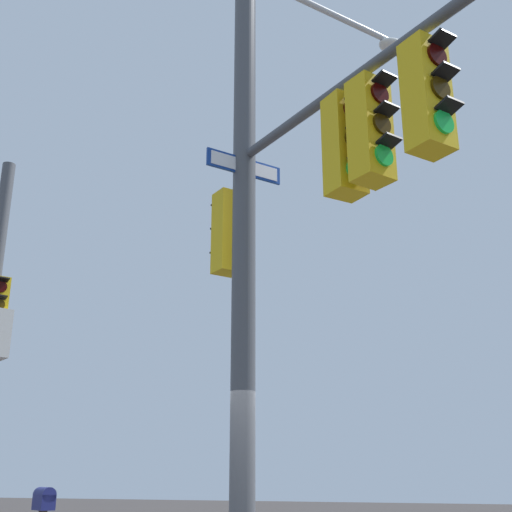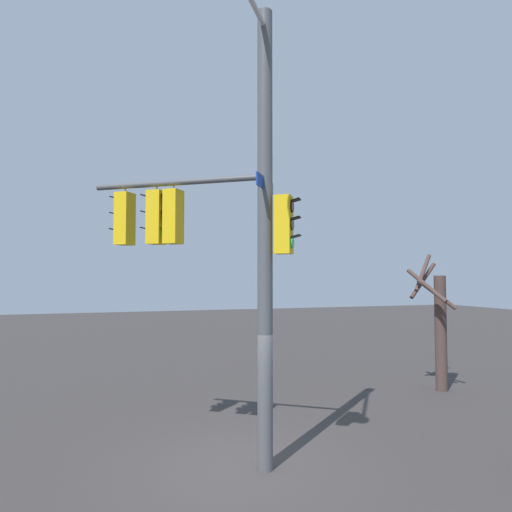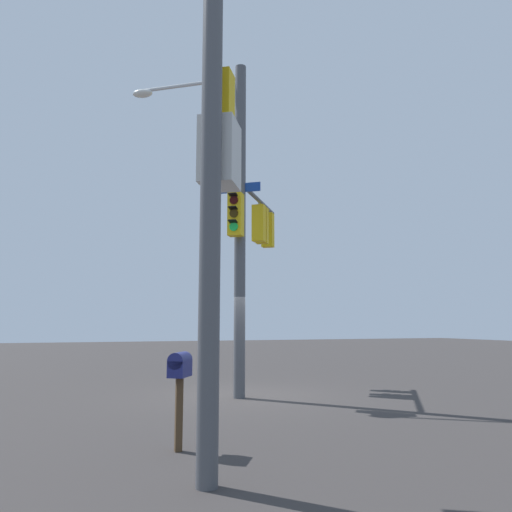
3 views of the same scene
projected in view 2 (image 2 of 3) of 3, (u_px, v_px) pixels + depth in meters
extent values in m
plane|color=#383432|center=(244.00, 467.00, 8.46)|extent=(80.00, 80.00, 0.00)
cylinder|color=#4C4F54|center=(265.00, 235.00, 8.56)|extent=(0.29, 0.29, 8.76)
cylinder|color=#4C4F54|center=(177.00, 183.00, 9.14)|extent=(3.14, 2.22, 0.12)
cube|color=yellow|center=(173.00, 217.00, 9.13)|extent=(0.46, 0.47, 1.10)
cylinder|color=#2F0403|center=(166.00, 201.00, 9.20)|extent=(0.16, 0.19, 0.22)
cube|color=black|center=(163.00, 195.00, 9.23)|extent=(0.26, 0.26, 0.06)
cylinder|color=#352504|center=(166.00, 217.00, 9.19)|extent=(0.16, 0.19, 0.22)
cube|color=black|center=(163.00, 212.00, 9.22)|extent=(0.26, 0.26, 0.06)
cylinder|color=#19D147|center=(166.00, 234.00, 9.17)|extent=(0.16, 0.19, 0.22)
cube|color=black|center=(163.00, 228.00, 9.20)|extent=(0.26, 0.26, 0.06)
cylinder|color=#4C4F54|center=(174.00, 186.00, 9.16)|extent=(0.04, 0.04, 0.15)
cube|color=yellow|center=(156.00, 218.00, 9.24)|extent=(0.45, 0.47, 1.10)
cylinder|color=#2F0403|center=(149.00, 202.00, 9.30)|extent=(0.15, 0.20, 0.22)
cube|color=black|center=(146.00, 196.00, 9.32)|extent=(0.25, 0.26, 0.06)
cylinder|color=#352504|center=(149.00, 218.00, 9.28)|extent=(0.15, 0.20, 0.22)
cube|color=black|center=(146.00, 212.00, 9.31)|extent=(0.25, 0.26, 0.06)
cylinder|color=#19D147|center=(149.00, 234.00, 9.27)|extent=(0.15, 0.20, 0.22)
cube|color=black|center=(146.00, 229.00, 9.29)|extent=(0.25, 0.26, 0.06)
cylinder|color=#4C4F54|center=(157.00, 187.00, 9.27)|extent=(0.04, 0.04, 0.15)
cube|color=yellow|center=(125.00, 219.00, 9.45)|extent=(0.45, 0.47, 1.10)
cylinder|color=#2F0403|center=(118.00, 203.00, 9.52)|extent=(0.15, 0.20, 0.22)
cube|color=black|center=(115.00, 198.00, 9.54)|extent=(0.25, 0.26, 0.06)
cylinder|color=#352504|center=(118.00, 219.00, 9.50)|extent=(0.15, 0.20, 0.22)
cube|color=black|center=(115.00, 214.00, 9.53)|extent=(0.25, 0.26, 0.06)
cylinder|color=#19D147|center=(118.00, 235.00, 9.48)|extent=(0.15, 0.20, 0.22)
cube|color=black|center=(115.00, 230.00, 9.51)|extent=(0.25, 0.26, 0.06)
cylinder|color=#4C4F54|center=(125.00, 189.00, 9.48)|extent=(0.04, 0.04, 0.15)
cube|color=yellow|center=(284.00, 225.00, 8.47)|extent=(0.45, 0.47, 1.10)
cylinder|color=#2F0403|center=(292.00, 207.00, 8.44)|extent=(0.15, 0.20, 0.22)
cube|color=black|center=(296.00, 200.00, 8.42)|extent=(0.25, 0.26, 0.06)
cylinder|color=#352504|center=(292.00, 225.00, 8.42)|extent=(0.15, 0.20, 0.22)
cube|color=black|center=(296.00, 218.00, 8.41)|extent=(0.25, 0.26, 0.06)
cylinder|color=#19D147|center=(292.00, 243.00, 8.41)|extent=(0.15, 0.20, 0.22)
cube|color=black|center=(296.00, 236.00, 8.39)|extent=(0.25, 0.26, 0.06)
cube|color=navy|center=(265.00, 184.00, 8.61)|extent=(0.66, 0.92, 0.24)
cube|color=white|center=(264.00, 184.00, 8.61)|extent=(0.58, 0.82, 0.18)
cylinder|color=#473531|center=(441.00, 333.00, 14.26)|extent=(0.37, 0.37, 3.63)
cylinder|color=#473531|center=(437.00, 294.00, 13.86)|extent=(0.84, 0.99, 0.95)
cylinder|color=#473531|center=(423.00, 280.00, 14.85)|extent=(1.30, 0.49, 1.20)
cylinder|color=#473531|center=(423.00, 273.00, 14.72)|extent=(1.09, 0.68, 1.24)
cylinder|color=#473531|center=(426.00, 285.00, 13.97)|extent=(0.48, 1.41, 1.06)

